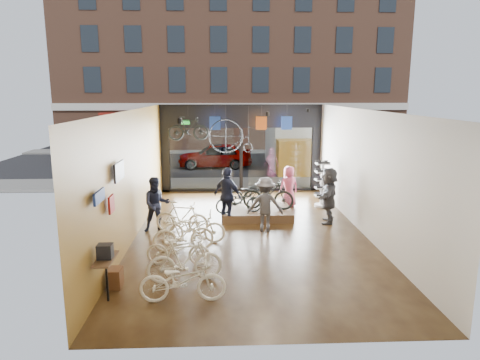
{
  "coord_description": "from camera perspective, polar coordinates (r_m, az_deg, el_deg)",
  "views": [
    {
      "loc": [
        -0.87,
        -12.66,
        4.29
      ],
      "look_at": [
        -0.25,
        1.4,
        1.41
      ],
      "focal_mm": 32.0,
      "sensor_mm": 36.0,
      "label": 1
    }
  ],
  "objects": [
    {
      "name": "street_road",
      "position": [
        28.0,
        -0.7,
        2.72
      ],
      "size": [
        30.0,
        18.0,
        0.02
      ],
      "primitive_type": "cube",
      "color": "black",
      "rests_on": "ground"
    },
    {
      "name": "customer_2",
      "position": [
        14.16,
        -1.66,
        -2.11
      ],
      "size": [
        1.14,
        1.08,
        1.9
      ],
      "primitive_type": "imported",
      "rotation": [
        0.0,
        0.0,
        2.43
      ],
      "color": "#161C33",
      "rests_on": "ground_plane"
    },
    {
      "name": "display_bike_left",
      "position": [
        14.4,
        -0.14,
        -2.8
      ],
      "size": [
        1.67,
        0.82,
        0.84
      ],
      "primitive_type": "imported",
      "rotation": [
        0.0,
        0.0,
        1.74
      ],
      "color": "black",
      "rests_on": "display_platform"
    },
    {
      "name": "display_bike_right",
      "position": [
        15.46,
        1.35,
        -1.84
      ],
      "size": [
        1.61,
        0.68,
        0.82
      ],
      "primitive_type": "imported",
      "rotation": [
        0.0,
        0.0,
        1.49
      ],
      "color": "black",
      "rests_on": "display_platform"
    },
    {
      "name": "street_car",
      "position": [
        24.91,
        -3.34,
        3.31
      ],
      "size": [
        4.26,
        1.71,
        1.45
      ],
      "primitive_type": "imported",
      "rotation": [
        0.0,
        0.0,
        -1.57
      ],
      "color": "gray",
      "rests_on": "street_road"
    },
    {
      "name": "wall_right",
      "position": [
        13.61,
        16.35,
        0.96
      ],
      "size": [
        0.04,
        12.0,
        3.8
      ],
      "primitive_type": "cube",
      "color": "beige",
      "rests_on": "ground"
    },
    {
      "name": "ceiling",
      "position": [
        12.69,
        1.43,
        9.42
      ],
      "size": [
        7.0,
        12.0,
        0.04
      ],
      "primitive_type": "cube",
      "color": "black",
      "rests_on": "ground"
    },
    {
      "name": "exit_sign",
      "position": [
        18.64,
        -7.28,
        7.65
      ],
      "size": [
        0.35,
        0.06,
        0.18
      ],
      "primitive_type": "cube",
      "color": "#198C26",
      "rests_on": "storefront"
    },
    {
      "name": "jersey_mid",
      "position": [
        17.98,
        2.86,
        7.58
      ],
      "size": [
        0.45,
        0.03,
        0.55
      ],
      "primitive_type": "cube",
      "color": "#CC5919",
      "rests_on": "ceiling"
    },
    {
      "name": "penny_farthing",
      "position": [
        17.62,
        -0.94,
        5.72
      ],
      "size": [
        1.75,
        0.06,
        1.4
      ],
      "primitive_type": null,
      "color": "black",
      "rests_on": "ceiling"
    },
    {
      "name": "display_bike_mid",
      "position": [
        14.84,
        3.77,
        -1.95
      ],
      "size": [
        1.84,
        0.86,
        1.07
      ],
      "primitive_type": "imported",
      "rotation": [
        0.0,
        0.0,
        1.36
      ],
      "color": "black",
      "rests_on": "display_platform"
    },
    {
      "name": "sidewalk_far",
      "position": [
        31.95,
        -0.93,
        3.94
      ],
      "size": [
        30.0,
        2.0,
        0.12
      ],
      "primitive_type": "cube",
      "color": "slate",
      "rests_on": "ground"
    },
    {
      "name": "floor_bike_1",
      "position": [
        10.06,
        -7.39,
        -10.56
      ],
      "size": [
        1.8,
        0.8,
        1.05
      ],
      "primitive_type": "imported",
      "rotation": [
        0.0,
        0.0,
        1.76
      ],
      "color": "beige",
      "rests_on": "ground_plane"
    },
    {
      "name": "floor_bike_2",
      "position": [
        11.04,
        -8.24,
        -9.07
      ],
      "size": [
        1.67,
        0.73,
        0.85
      ],
      "primitive_type": "imported",
      "rotation": [
        0.0,
        0.0,
        1.47
      ],
      "color": "beige",
      "rests_on": "ground_plane"
    },
    {
      "name": "box_truck",
      "position": [
        24.16,
        7.06,
        4.61
      ],
      "size": [
        2.38,
        7.14,
        2.81
      ],
      "primitive_type": null,
      "color": "silver",
      "rests_on": "street_road"
    },
    {
      "name": "wall_back",
      "position": [
        7.11,
        4.7,
        -8.15
      ],
      "size": [
        7.0,
        0.04,
        3.8
      ],
      "primitive_type": "cube",
      "color": "beige",
      "rests_on": "ground"
    },
    {
      "name": "hung_bike",
      "position": [
        16.96,
        -6.91,
        6.85
      ],
      "size": [
        1.62,
        0.61,
        0.95
      ],
      "primitive_type": "imported",
      "rotation": [
        0.0,
        0.0,
        1.67
      ],
      "color": "black",
      "rests_on": "ceiling"
    },
    {
      "name": "wall_merch",
      "position": [
        9.95,
        -17.11,
        -6.46
      ],
      "size": [
        0.4,
        2.4,
        2.6
      ],
      "primitive_type": null,
      "color": "navy",
      "rests_on": "wall_left"
    },
    {
      "name": "floor_bike_5",
      "position": [
        13.38,
        -7.75,
        -4.97
      ],
      "size": [
        1.76,
        0.86,
        1.02
      ],
      "primitive_type": "imported",
      "rotation": [
        0.0,
        0.0,
        1.34
      ],
      "color": "beige",
      "rests_on": "ground_plane"
    },
    {
      "name": "floor_bike_0",
      "position": [
        9.19,
        -7.64,
        -13.1
      ],
      "size": [
        1.81,
        0.68,
        0.94
      ],
      "primitive_type": "imported",
      "rotation": [
        0.0,
        0.0,
        1.6
      ],
      "color": "beige",
      "rests_on": "ground_plane"
    },
    {
      "name": "floor_bike_4",
      "position": [
        12.53,
        -6.2,
        -6.23
      ],
      "size": [
        1.84,
        0.67,
        0.96
      ],
      "primitive_type": "imported",
      "rotation": [
        0.0,
        0.0,
        1.55
      ],
      "color": "beige",
      "rests_on": "ground_plane"
    },
    {
      "name": "customer_3",
      "position": [
        13.4,
        3.38,
        -3.29
      ],
      "size": [
        1.16,
        0.72,
        1.72
      ],
      "primitive_type": "imported",
      "rotation": [
        0.0,
        0.0,
        3.06
      ],
      "color": "#3F3F44",
      "rests_on": "ground_plane"
    },
    {
      "name": "opposite_building",
      "position": [
        34.27,
        -1.09,
        16.09
      ],
      "size": [
        26.0,
        5.0,
        14.0
      ],
      "primitive_type": "cube",
      "color": "brown",
      "rests_on": "ground"
    },
    {
      "name": "display_platform",
      "position": [
        15.11,
        2.19,
        -4.36
      ],
      "size": [
        2.4,
        1.8,
        0.3
      ],
      "primitive_type": "cube",
      "color": "#4B2E1B",
      "rests_on": "ground_plane"
    },
    {
      "name": "jersey_left",
      "position": [
        17.9,
        -3.35,
        7.56
      ],
      "size": [
        0.45,
        0.03,
        0.55
      ],
      "primitive_type": "cube",
      "color": "#1E3F99",
      "rests_on": "ceiling"
    },
    {
      "name": "customer_5",
      "position": [
        14.55,
        11.74,
        -2.01
      ],
      "size": [
        1.06,
        1.83,
        1.88
      ],
      "primitive_type": "imported",
      "rotation": [
        0.0,
        0.0,
        4.4
      ],
      "color": "#3F3F44",
      "rests_on": "ground_plane"
    },
    {
      "name": "customer_4",
      "position": [
        16.37,
        6.52,
        -0.87
      ],
      "size": [
        0.89,
        0.71,
        1.58
      ],
      "primitive_type": "imported",
      "rotation": [
        0.0,
        0.0,
        3.45
      ],
      "color": "#CC4C72",
      "rests_on": "ground_plane"
    },
    {
      "name": "wall_left",
      "position": [
        13.15,
        -14.1,
        0.73
      ],
      "size": [
        0.04,
        12.0,
        3.8
      ],
      "primitive_type": "cube",
      "color": "#A6802C",
      "rests_on": "ground"
    },
    {
      "name": "storefront",
      "position": [
        18.83,
        0.16,
        4.26
      ],
      "size": [
        7.0,
        0.26,
        3.8
      ],
      "primitive_type": null,
      "color": "black",
      "rests_on": "ground"
    },
    {
      "name": "floor_bike_3",
      "position": [
        11.93,
        -7.54,
        -7.06
      ],
      "size": [
        1.72,
        0.7,
        1.0
      ],
      "primitive_type": "imported",
      "rotation": [
        0.0,
        0.0,
        1.71
      ],
      "color": "beige",
      "rests_on": "ground_plane"
    },
    {
      "name": "jersey_right",
      "position": [
        18.11,
        6.24,
        7.56
      ],
      "size": [
        0.45,
        0.03,
        0.55
      ],
      "primitive_type": "cube",
      "color": "#1E3F99",
      "rests_on": "ceiling"
    },
    {
      "name": "ground_plane",
      "position": [
        13.4,
        1.35,
        -7.22
      ],
      "size": [
        7.0,
        12.0,
        0.04
      ],
      "primitive_type": "cube",
      "color": "black",
      "rests_on": "ground"
    },
    {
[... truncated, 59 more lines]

